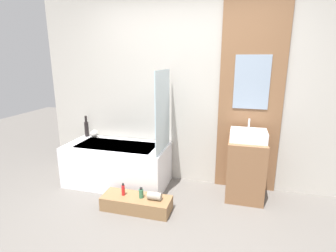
% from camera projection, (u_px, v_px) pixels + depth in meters
% --- Properties ---
extents(ground_plane, '(12.00, 12.00, 0.00)m').
position_uv_depth(ground_plane, '(151.00, 252.00, 2.42)').
color(ground_plane, '#605B56').
extents(wall_tiled_back, '(4.20, 0.06, 2.60)m').
position_uv_depth(wall_tiled_back, '(187.00, 91.00, 3.57)').
color(wall_tiled_back, '#B7B2A8').
rests_on(wall_tiled_back, ground_plane).
extents(wall_wood_accent, '(0.79, 0.04, 2.60)m').
position_uv_depth(wall_wood_accent, '(251.00, 93.00, 3.31)').
color(wall_wood_accent, brown).
rests_on(wall_wood_accent, ground_plane).
extents(bathtub, '(1.40, 0.69, 0.57)m').
position_uv_depth(bathtub, '(118.00, 164.00, 3.68)').
color(bathtub, white).
rests_on(bathtub, ground_plane).
extents(glass_shower_screen, '(0.01, 0.62, 1.03)m').
position_uv_depth(glass_shower_screen, '(163.00, 111.00, 3.29)').
color(glass_shower_screen, silver).
rests_on(glass_shower_screen, bathtub).
extents(wooden_step_bench, '(0.82, 0.29, 0.16)m').
position_uv_depth(wooden_step_bench, '(137.00, 203.00, 3.08)').
color(wooden_step_bench, olive).
rests_on(wooden_step_bench, ground_plane).
extents(vanity_cabinet, '(0.45, 0.49, 0.76)m').
position_uv_depth(vanity_cabinet, '(246.00, 169.00, 3.30)').
color(vanity_cabinet, brown).
rests_on(vanity_cabinet, ground_plane).
extents(sink, '(0.43, 0.33, 0.25)m').
position_uv_depth(sink, '(248.00, 135.00, 3.18)').
color(sink, white).
rests_on(sink, vanity_cabinet).
extents(vase_tall_dark, '(0.06, 0.06, 0.32)m').
position_uv_depth(vase_tall_dark, '(87.00, 128.00, 3.98)').
color(vase_tall_dark, black).
rests_on(vase_tall_dark, bathtub).
extents(vase_round_light, '(0.12, 0.12, 0.12)m').
position_uv_depth(vase_round_light, '(94.00, 134.00, 3.93)').
color(vase_round_light, silver).
rests_on(vase_round_light, bathtub).
extents(bottle_soap_primary, '(0.04, 0.04, 0.15)m').
position_uv_depth(bottle_soap_primary, '(123.00, 190.00, 3.08)').
color(bottle_soap_primary, red).
rests_on(bottle_soap_primary, wooden_step_bench).
extents(bottle_soap_secondary, '(0.05, 0.05, 0.13)m').
position_uv_depth(bottle_soap_secondary, '(141.00, 193.00, 3.03)').
color(bottle_soap_secondary, '#38704C').
rests_on(bottle_soap_secondary, wooden_step_bench).
extents(towel_roll, '(0.16, 0.09, 0.09)m').
position_uv_depth(towel_roll, '(155.00, 196.00, 2.99)').
color(towel_roll, gray).
rests_on(towel_roll, wooden_step_bench).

